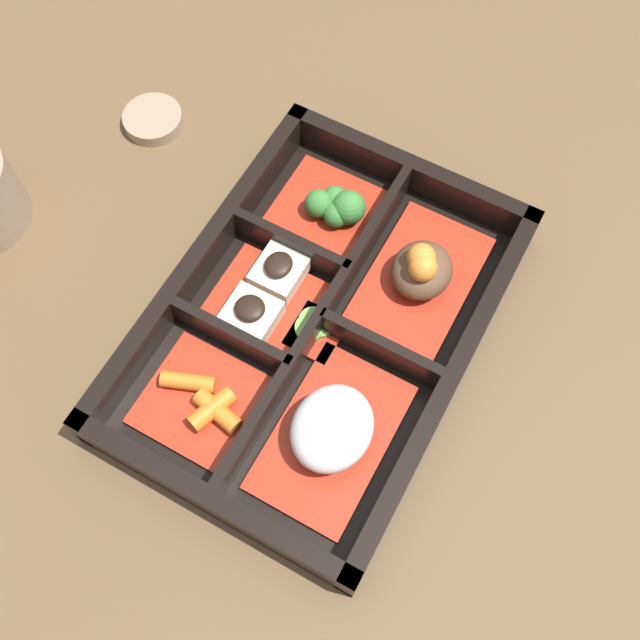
% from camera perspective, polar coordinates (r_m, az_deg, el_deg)
% --- Properties ---
extents(ground_plane, '(3.00, 3.00, 0.00)m').
position_cam_1_polar(ground_plane, '(0.62, -0.00, -0.99)').
color(ground_plane, brown).
extents(bento_base, '(0.34, 0.24, 0.01)m').
position_cam_1_polar(bento_base, '(0.61, -0.00, -0.80)').
color(bento_base, black).
rests_on(bento_base, ground_plane).
extents(bento_rim, '(0.34, 0.24, 0.04)m').
position_cam_1_polar(bento_rim, '(0.60, -0.16, -0.07)').
color(bento_rim, black).
rests_on(bento_rim, ground_plane).
extents(bowl_stew, '(0.13, 0.08, 0.05)m').
position_cam_1_polar(bowl_stew, '(0.62, 7.70, 3.59)').
color(bowl_stew, '#B22D19').
rests_on(bowl_stew, bento_base).
extents(bowl_rice, '(0.13, 0.08, 0.05)m').
position_cam_1_polar(bowl_rice, '(0.56, 0.91, -8.43)').
color(bowl_rice, '#B22D19').
rests_on(bowl_rice, bento_base).
extents(bowl_greens, '(0.09, 0.08, 0.03)m').
position_cam_1_polar(bowl_greens, '(0.65, 1.00, 8.54)').
color(bowl_greens, '#B22D19').
rests_on(bowl_greens, bento_base).
extents(bowl_tofu, '(0.09, 0.08, 0.03)m').
position_cam_1_polar(bowl_tofu, '(0.61, -4.19, 1.92)').
color(bowl_tofu, '#B22D19').
rests_on(bowl_tofu, bento_base).
extents(bowl_carrots, '(0.09, 0.08, 0.02)m').
position_cam_1_polar(bowl_carrots, '(0.59, -8.95, -6.11)').
color(bowl_carrots, '#B22D19').
rests_on(bowl_carrots, bento_base).
extents(bowl_pickles, '(0.04, 0.04, 0.01)m').
position_cam_1_polar(bowl_pickles, '(0.60, -0.42, -0.69)').
color(bowl_pickles, '#B22D19').
rests_on(bowl_pickles, bento_base).
extents(sauce_dish, '(0.06, 0.06, 0.01)m').
position_cam_1_polar(sauce_dish, '(0.75, -12.61, 14.70)').
color(sauce_dish, gray).
rests_on(sauce_dish, ground_plane).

